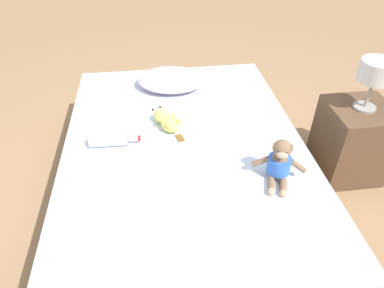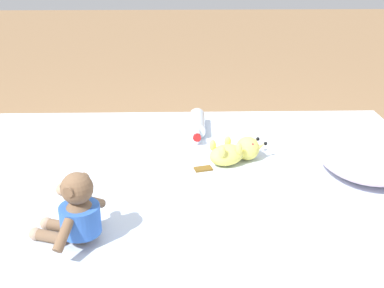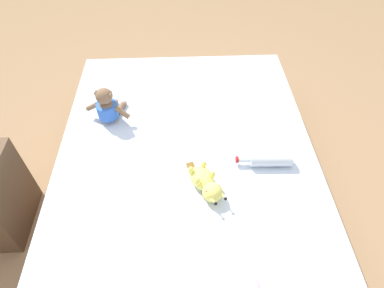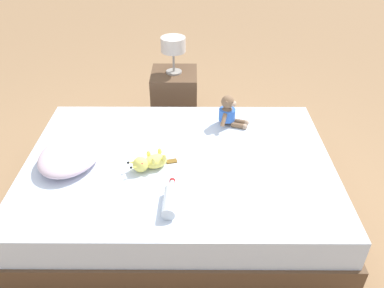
{
  "view_description": "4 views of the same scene",
  "coord_description": "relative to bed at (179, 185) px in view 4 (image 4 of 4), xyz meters",
  "views": [
    {
      "loc": [
        -0.17,
        -1.62,
        1.71
      ],
      "look_at": [
        0.03,
        -0.1,
        0.49
      ],
      "focal_mm": 32.2,
      "sensor_mm": 36.0,
      "label": 1
    },
    {
      "loc": [
        1.67,
        -0.04,
        1.28
      ],
      "look_at": [
        -0.05,
        0.0,
        0.53
      ],
      "focal_mm": 43.82,
      "sensor_mm": 36.0,
      "label": 2
    },
    {
      "loc": [
        0.02,
        1.11,
        1.81
      ],
      "look_at": [
        -0.03,
        -0.07,
        0.49
      ],
      "focal_mm": 30.46,
      "sensor_mm": 36.0,
      "label": 3
    },
    {
      "loc": [
        -2.06,
        -0.1,
        1.98
      ],
      "look_at": [
        0.04,
        -0.09,
        0.53
      ],
      "focal_mm": 36.53,
      "sensor_mm": 36.0,
      "label": 4
    }
  ],
  "objects": [
    {
      "name": "ground_plane",
      "position": [
        0.0,
        0.0,
        -0.21
      ],
      "size": [
        16.0,
        16.0,
        0.0
      ],
      "primitive_type": "plane",
      "color": "#93704C"
    },
    {
      "name": "bed",
      "position": [
        0.0,
        0.0,
        0.0
      ],
      "size": [
        1.47,
        2.08,
        0.43
      ],
      "color": "brown",
      "rests_on": "ground_plane"
    },
    {
      "name": "pillow",
      "position": [
        -0.02,
        0.7,
        0.28
      ],
      "size": [
        0.56,
        0.47,
        0.12
      ],
      "color": "silver",
      "rests_on": "bed"
    },
    {
      "name": "plush_monkey",
      "position": [
        0.46,
        -0.36,
        0.31
      ],
      "size": [
        0.28,
        0.24,
        0.24
      ],
      "color": "brown",
      "rests_on": "bed"
    },
    {
      "name": "plush_yellow_creature",
      "position": [
        -0.09,
        0.18,
        0.27
      ],
      "size": [
        0.2,
        0.31,
        0.1
      ],
      "color": "#EAE066",
      "rests_on": "bed"
    },
    {
      "name": "glass_bottle",
      "position": [
        -0.44,
        0.04,
        0.26
      ],
      "size": [
        0.3,
        0.09,
        0.08
      ],
      "color": "silver",
      "rests_on": "bed"
    },
    {
      "name": "nightstand",
      "position": [
        1.16,
        0.08,
        0.05
      ],
      "size": [
        0.41,
        0.41,
        0.53
      ],
      "color": "brown",
      "rests_on": "ground_plane"
    },
    {
      "name": "bedside_lamp",
      "position": [
        1.16,
        0.08,
        0.57
      ],
      "size": [
        0.21,
        0.21,
        0.32
      ],
      "color": "gray",
      "rests_on": "nightstand"
    }
  ]
}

